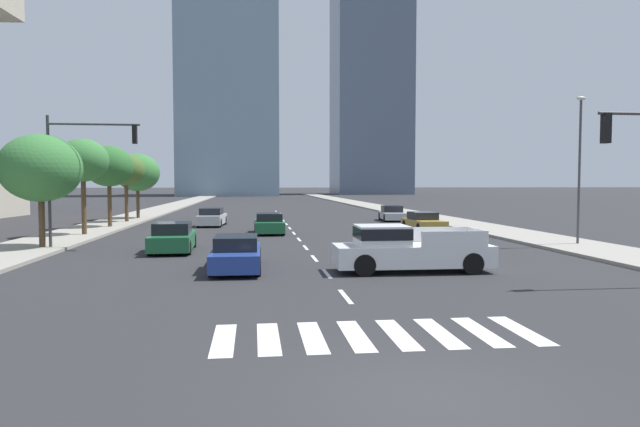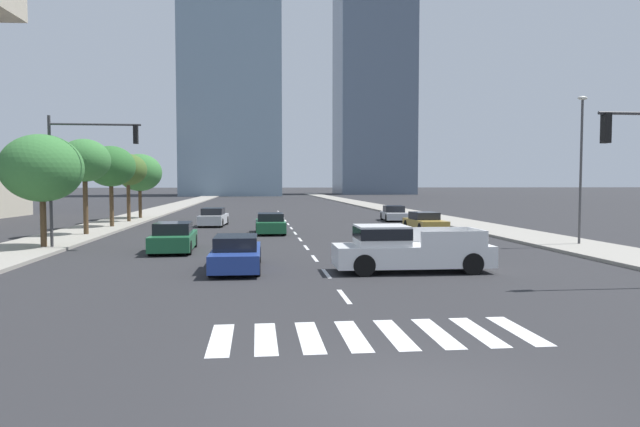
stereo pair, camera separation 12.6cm
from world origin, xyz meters
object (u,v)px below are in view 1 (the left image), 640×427
Objects in this scene: sedan_green_1 at (173,238)px; sedan_silver_2 at (212,218)px; street_tree_third at (109,166)px; sedan_silver_3 at (392,214)px; sedan_gold_4 at (423,222)px; traffic_signal_far at (82,158)px; street_tree_nearest at (40,168)px; street_tree_fifth at (137,173)px; sedan_blue_0 at (237,254)px; street_lamp_east at (580,158)px; street_tree_second at (83,161)px; sedan_green_5 at (269,224)px; street_tree_fourth at (126,170)px; pickup_truck at (405,249)px.

sedan_silver_2 is (0.67, 15.45, -0.00)m from sedan_green_1.
sedan_silver_3 is at bearing 14.76° from street_tree_third.
traffic_signal_far is at bearing -69.05° from sedan_gold_4.
street_tree_fifth is at bearing 90.00° from street_tree_nearest.
sedan_silver_2 is (-2.43, 21.36, 0.03)m from sedan_blue_0.
street_tree_nearest is at bearing 177.29° from traffic_signal_far.
street_tree_third is (-21.57, -5.68, 3.74)m from sedan_silver_3.
street_lamp_east is 27.33m from street_tree_second.
street_tree_second is (-1.91, 6.76, 0.11)m from traffic_signal_far.
sedan_gold_4 is 21.54m from street_tree_second.
sedan_gold_4 is 0.99× the size of sedan_green_5.
street_tree_second is (-10.91, -0.80, 3.88)m from sedan_green_5.
traffic_signal_far reaches higher than sedan_blue_0.
street_tree_second is at bearing -88.24° from sedan_gold_4.
traffic_signal_far is 12.90m from street_tree_third.
street_tree_fourth reaches higher than sedan_green_1.
street_lamp_east is (15.14, -9.06, 3.80)m from sedan_green_5.
traffic_signal_far is 1.12× the size of street_tree_fifth.
sedan_blue_0 is 28.33m from sedan_silver_3.
sedan_green_5 is at bearing -43.69° from street_tree_fourth.
sedan_silver_2 is at bearing 30.93° from sedan_green_5.
sedan_silver_2 is at bearing 64.05° from street_tree_nearest.
sedan_silver_2 reaches higher than sedan_green_5.
street_tree_third is (-6.89, -1.50, 3.70)m from sedan_silver_2.
sedan_green_1 is 0.62× the size of street_lamp_east.
sedan_green_1 is 20.19m from street_lamp_east.
street_lamp_east is (10.76, 6.83, 3.58)m from pickup_truck.
sedan_silver_2 is at bearing 140.57° from street_lamp_east.
sedan_green_1 is at bearing -33.42° from sedan_silver_3.
street_tree_fifth is at bearing 90.00° from street_tree_fourth.
sedan_blue_0 is 0.89× the size of street_tree_nearest.
street_lamp_east is at bearing 24.40° from sedan_gold_4.
sedan_green_5 is 0.79× the size of street_tree_third.
sedan_silver_2 is at bearing 12.27° from street_tree_third.
traffic_signal_far is at bearing -83.94° from street_tree_fourth.
sedan_gold_4 is at bearing 23.29° from traffic_signal_far.
street_tree_second reaches higher than street_tree_fifth.
street_tree_fourth is at bearing 96.06° from traffic_signal_far.
street_tree_nearest reaches higher than sedan_green_5.
pickup_truck is at bearing -164.67° from sedan_green_5.
pickup_truck is 0.90× the size of traffic_signal_far.
sedan_green_5 is (-10.65, -10.88, 0.02)m from sedan_silver_3.
sedan_silver_3 is (15.34, 19.64, -0.04)m from sedan_green_1.
pickup_truck is 1.00× the size of street_tree_third.
sedan_green_5 is 18.05m from street_lamp_east.
street_tree_second is at bearing 162.41° from street_lamp_east.
street_tree_fourth is at bearing 90.00° from street_tree_nearest.
sedan_green_1 is at bearing 179.13° from street_lamp_east.
street_tree_second is 1.06× the size of street_tree_fourth.
pickup_truck is 0.77× the size of street_lamp_east.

